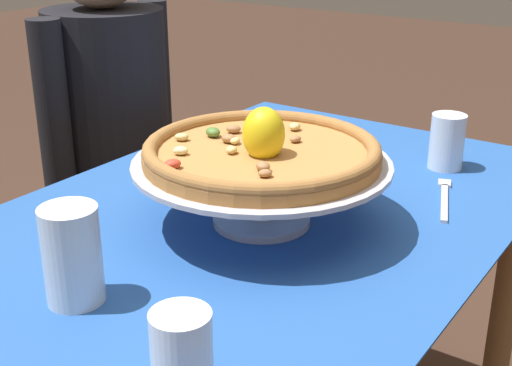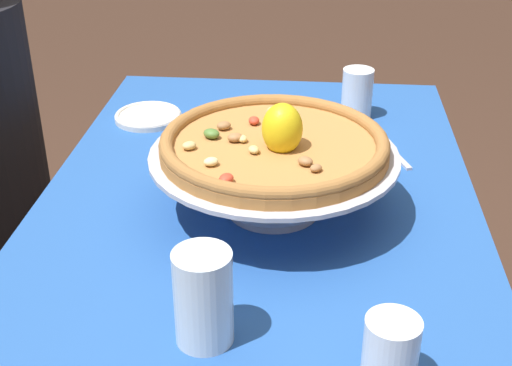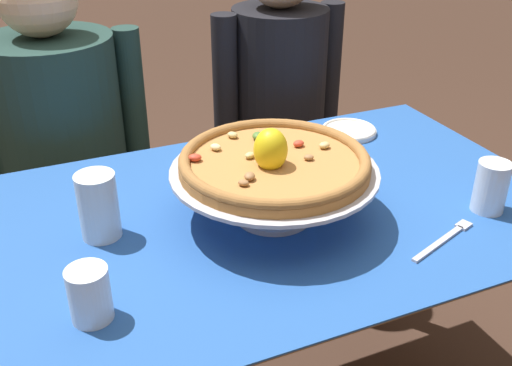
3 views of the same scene
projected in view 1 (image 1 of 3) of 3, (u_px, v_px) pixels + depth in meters
The scene contains 9 objects.
dining_table at pixel (247, 275), 1.25m from camera, with size 1.31×0.81×0.74m.
pizza_stand at pixel (261, 176), 1.15m from camera, with size 0.43×0.43×0.11m.
pizza at pixel (261, 150), 1.14m from camera, with size 0.39×0.39×0.10m.
water_glass_side_left at pixel (73, 261), 0.93m from camera, with size 0.08×0.08×0.14m.
water_glass_front_left at pixel (182, 356), 0.77m from camera, with size 0.07×0.07×0.10m.
water_glass_front_right at pixel (447, 145), 1.42m from camera, with size 0.07×0.07×0.11m.
side_plate at pixel (241, 131), 1.64m from camera, with size 0.15×0.15×0.02m.
dinner_fork at pixel (444, 197), 1.28m from camera, with size 0.19×0.09×0.01m.
diner_right at pixel (114, 163), 1.90m from camera, with size 0.47×0.33×1.23m.
Camera 1 is at (-0.89, -0.63, 1.24)m, focal length 48.73 mm.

